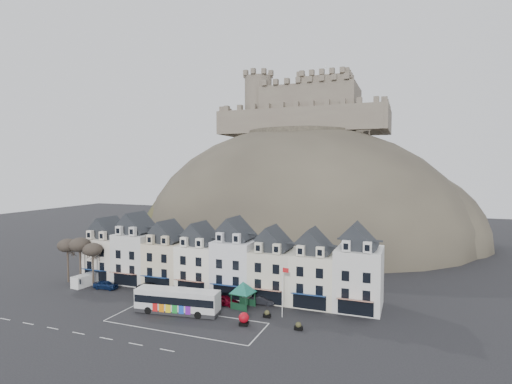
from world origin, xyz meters
TOP-DOWN VIEW (x-y plane):
  - ground at (0.00, 0.00)m, footprint 300.00×300.00m
  - coach_bay_markings at (2.00, 1.25)m, footprint 22.00×7.50m
  - townhouse_terrace at (0.15, 15.97)m, footprint 54.40×9.35m
  - castle_hill at (1.25, 68.95)m, footprint 100.00×76.00m
  - castle at (0.51, 75.93)m, footprint 50.20×22.20m
  - tree_left_far at (-29.00, 10.50)m, footprint 3.61×3.61m
  - tree_left_mid at (-26.00, 10.50)m, footprint 3.78×3.78m
  - tree_left_near at (-23.00, 10.50)m, footprint 3.43×3.43m
  - bus at (-0.93, 3.87)m, footprint 12.90×4.48m
  - bus_shelter at (7.23, 9.50)m, footprint 6.35×6.35m
  - red_buoy at (10.00, 3.20)m, footprint 1.43×1.43m
  - flagpole at (14.08, 7.90)m, footprint 1.06×0.30m
  - white_van at (-24.17, 9.62)m, footprint 2.32×4.68m
  - planter_west at (12.00, 7.00)m, footprint 1.08×0.75m
  - planter_east at (17.38, 4.27)m, footprint 1.10×0.76m
  - car_navy at (-19.25, 9.50)m, footprint 4.60×2.16m
  - car_black at (-10.80, 10.84)m, footprint 4.87×2.97m
  - car_silver at (-6.77, 10.58)m, footprint 4.66×2.76m
  - car_white at (-4.40, 12.00)m, footprint 5.10×3.42m
  - car_maroon at (4.03, 9.50)m, footprint 4.60×2.02m
  - car_charcoal at (9.41, 11.96)m, footprint 4.25×1.88m

SIDE VIEW (x-z plane):
  - ground at x=0.00m, z-range 0.00..0.00m
  - coach_bay_markings at x=2.00m, z-range -0.01..0.01m
  - castle_hill at x=1.25m, z-range -33.89..34.11m
  - planter_west at x=12.00m, z-range -0.02..1.05m
  - planter_east at x=17.38m, z-range -0.02..1.07m
  - car_silver at x=-6.77m, z-range 0.00..1.24m
  - car_charcoal at x=9.41m, z-range 0.00..1.36m
  - car_white at x=-4.40m, z-range 0.00..1.37m
  - car_black at x=-10.80m, z-range 0.00..1.52m
  - car_navy at x=-19.25m, z-range 0.00..1.52m
  - car_maroon at x=4.03m, z-range 0.00..1.54m
  - red_buoy at x=10.00m, z-range 0.02..1.79m
  - white_van at x=-24.17m, z-range 0.00..2.08m
  - bus at x=-0.93m, z-range 0.19..3.75m
  - bus_shelter at x=7.23m, z-range 1.13..5.20m
  - flagpole at x=14.08m, z-range 0.53..8.01m
  - townhouse_terrace at x=0.15m, z-range -0.60..11.20m
  - tree_left_near at x=-23.00m, z-range 2.64..10.47m
  - tree_left_far at x=-29.00m, z-range 2.78..11.02m
  - tree_left_mid at x=-26.00m, z-range 2.92..11.56m
  - castle at x=0.51m, z-range 29.19..51.19m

